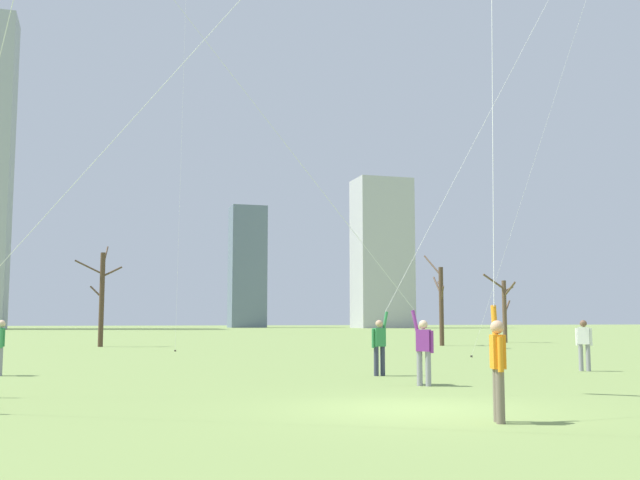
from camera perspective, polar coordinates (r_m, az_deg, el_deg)
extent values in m
plane|color=#7A934C|center=(14.07, 7.23, -12.74)|extent=(400.00, 400.00, 0.00)
cylinder|color=#33384C|center=(21.97, 4.34, -9.27)|extent=(0.14, 0.14, 0.85)
cylinder|color=#33384C|center=(22.09, 4.83, -9.25)|extent=(0.14, 0.14, 0.85)
cube|color=#338C4C|center=(22.01, 4.57, -7.45)|extent=(0.37, 0.26, 0.54)
sphere|color=tan|center=(22.00, 4.56, -6.43)|extent=(0.22, 0.22, 0.22)
cylinder|color=#338C4C|center=(21.90, 4.10, -7.55)|extent=(0.09, 0.09, 0.55)
cylinder|color=#338C4C|center=(22.11, 5.03, -6.21)|extent=(0.22, 0.13, 0.56)
cylinder|color=silver|center=(28.01, 14.96, 13.32)|extent=(11.79, 3.70, 18.04)
cylinder|color=#726656|center=(12.31, 13.67, -11.59)|extent=(0.14, 0.14, 0.85)
cylinder|color=#726656|center=(12.52, 13.47, -11.50)|extent=(0.14, 0.14, 0.85)
cube|color=orange|center=(12.36, 13.49, -8.34)|extent=(0.30, 0.39, 0.54)
sphere|color=tan|center=(12.35, 13.44, -6.53)|extent=(0.22, 0.22, 0.22)
cylinder|color=orange|center=(12.16, 13.69, -8.53)|extent=(0.09, 0.09, 0.55)
cylinder|color=orange|center=(12.56, 13.24, -6.15)|extent=(0.15, 0.22, 0.56)
cylinder|color=silver|center=(17.36, -14.16, 9.03)|extent=(6.86, 1.22, 8.55)
cylinder|color=gray|center=(18.76, 8.31, -9.76)|extent=(0.14, 0.14, 0.85)
cylinder|color=gray|center=(18.82, 7.66, -9.76)|extent=(0.14, 0.14, 0.85)
cube|color=purple|center=(18.75, 7.95, -7.64)|extent=(0.39, 0.37, 0.54)
sphere|color=beige|center=(18.75, 7.94, -6.45)|extent=(0.22, 0.22, 0.22)
cylinder|color=purple|center=(18.70, 8.58, -7.74)|extent=(0.09, 0.09, 0.55)
cylinder|color=purple|center=(18.81, 7.31, -6.20)|extent=(0.21, 0.20, 0.56)
cylinder|color=silver|center=(19.89, -5.35, 10.74)|extent=(7.89, 3.00, 11.11)
cylinder|color=gray|center=(25.38, 19.40, -8.52)|extent=(0.14, 0.14, 0.85)
cylinder|color=gray|center=(25.37, 19.90, -8.50)|extent=(0.14, 0.14, 0.85)
cube|color=white|center=(25.35, 19.60, -6.94)|extent=(0.39, 0.37, 0.54)
sphere|color=brown|center=(25.34, 19.56, -6.06)|extent=(0.22, 0.22, 0.22)
cylinder|color=white|center=(25.36, 19.12, -7.03)|extent=(0.09, 0.09, 0.55)
cylinder|color=white|center=(25.34, 20.08, -7.00)|extent=(0.09, 0.09, 0.55)
cylinder|color=gray|center=(23.79, -23.35, -8.55)|extent=(0.14, 0.14, 0.85)
cylinder|color=gray|center=(24.01, -23.37, -8.52)|extent=(0.14, 0.14, 0.85)
cube|color=#338C4C|center=(23.87, -23.29, -6.87)|extent=(0.25, 0.37, 0.54)
sphere|color=beige|center=(23.87, -23.25, -5.93)|extent=(0.22, 0.22, 0.22)
cylinder|color=#338C4C|center=(23.67, -23.27, -6.96)|extent=(0.09, 0.09, 0.55)
cylinder|color=#338C4C|center=(24.08, -23.32, -6.94)|extent=(0.09, 0.09, 0.55)
cylinder|color=silver|center=(35.05, 16.94, 8.40)|extent=(6.55, 2.52, 20.46)
cylinder|color=#3F3833|center=(33.40, 11.55, -8.75)|extent=(0.10, 0.10, 0.08)
cylinder|color=silver|center=(43.32, -10.51, 9.89)|extent=(0.75, 4.71, 26.96)
cylinder|color=#3F3833|center=(39.31, -11.06, -8.35)|extent=(0.10, 0.10, 0.08)
cylinder|color=#4C3828|center=(47.18, -16.42, -4.40)|extent=(0.30, 0.30, 5.72)
cylinder|color=#4C3828|center=(47.32, -16.82, -3.84)|extent=(0.79, 0.38, 0.77)
cylinder|color=#4C3828|center=(48.04, -16.17, -1.29)|extent=(0.39, 1.53, 1.52)
cylinder|color=#4C3828|center=(47.31, -17.34, -2.00)|extent=(1.68, 0.19, 0.89)
cylinder|color=#4C3828|center=(47.37, -15.67, -2.36)|extent=(1.22, 0.36, 0.72)
cylinder|color=#4C3828|center=(47.81, 9.30, -5.04)|extent=(0.29, 0.29, 4.96)
cylinder|color=#4C3828|center=(48.54, 8.63, -1.95)|extent=(0.51, 1.64, 1.44)
cylinder|color=#4C3828|center=(48.48, 9.00, -3.51)|extent=(0.25, 1.41, 1.29)
cylinder|color=#4C3828|center=(48.37, 9.17, -3.43)|extent=(0.45, 1.10, 0.54)
cylinder|color=#4C3828|center=(47.38, 9.37, -4.07)|extent=(0.40, 0.98, 0.96)
cylinder|color=brown|center=(55.04, 13.98, -5.35)|extent=(0.31, 0.31, 4.44)
cylinder|color=brown|center=(55.53, 14.17, -5.04)|extent=(0.96, 0.81, 1.06)
cylinder|color=brown|center=(55.49, 14.26, -3.69)|extent=(1.04, 0.53, 0.51)
cylinder|color=brown|center=(55.60, 13.91, -3.38)|extent=(0.61, 0.99, 0.66)
cylinder|color=brown|center=(54.64, 13.19, -3.12)|extent=(1.76, 0.24, 1.12)
cylinder|color=brown|center=(54.53, 14.35, -3.70)|extent=(0.24, 1.44, 1.07)
cube|color=#B2B2B7|center=(149.62, 4.78, -1.01)|extent=(11.07, 7.92, 29.91)
cube|color=slate|center=(155.90, -5.60, -2.05)|extent=(7.30, 5.91, 25.33)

